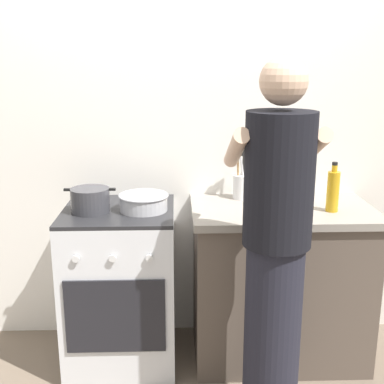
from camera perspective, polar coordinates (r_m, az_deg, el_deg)
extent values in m
plane|color=#6B5B4C|center=(2.97, -0.94, -19.64)|extent=(6.00, 6.00, 0.00)
cube|color=silver|center=(2.99, 2.65, 6.53)|extent=(3.20, 0.10, 2.50)
cube|color=brown|center=(2.94, 9.93, -10.56)|extent=(0.96, 0.56, 0.86)
cube|color=gray|center=(2.78, 10.33, -2.14)|extent=(1.00, 0.60, 0.04)
cube|color=silver|center=(2.90, -8.09, -10.69)|extent=(0.60, 0.60, 0.88)
cube|color=#232326|center=(2.73, -8.43, -2.14)|extent=(0.60, 0.60, 0.02)
cube|color=black|center=(2.63, -8.78, -13.94)|extent=(0.51, 0.01, 0.40)
cylinder|color=silver|center=(2.52, -13.18, -7.48)|extent=(0.04, 0.01, 0.04)
cylinder|color=silver|center=(2.49, -9.09, -7.53)|extent=(0.04, 0.01, 0.04)
cylinder|color=silver|center=(2.48, -4.92, -7.54)|extent=(0.04, 0.01, 0.04)
cylinder|color=#38383D|center=(2.69, -11.57, -0.93)|extent=(0.20, 0.20, 0.13)
cube|color=black|center=(2.69, -14.10, 0.26)|extent=(0.04, 0.02, 0.01)
cube|color=black|center=(2.65, -9.14, 0.31)|extent=(0.04, 0.02, 0.01)
cylinder|color=#B7B7BC|center=(2.68, -5.57, -1.22)|extent=(0.26, 0.26, 0.09)
torus|color=#B7B7BC|center=(2.67, -5.59, -0.41)|extent=(0.27, 0.27, 0.01)
cylinder|color=silver|center=(2.91, 5.69, 0.60)|extent=(0.10, 0.10, 0.14)
cylinder|color=black|center=(2.89, 5.86, 2.21)|extent=(0.01, 0.05, 0.28)
sphere|color=black|center=(2.86, 5.94, 5.15)|extent=(0.03, 0.03, 0.03)
cylinder|color=white|center=(2.89, 5.76, 2.09)|extent=(0.03, 0.03, 0.26)
sphere|color=white|center=(2.86, 5.84, 4.82)|extent=(0.03, 0.03, 0.03)
cylinder|color=silver|center=(2.88, 5.83, 2.20)|extent=(0.06, 0.04, 0.28)
sphere|color=silver|center=(2.85, 5.91, 5.14)|extent=(0.03, 0.03, 0.03)
cylinder|color=#9E7547|center=(2.88, 5.30, 2.13)|extent=(0.02, 0.03, 0.27)
sphere|color=#9E7547|center=(2.85, 5.37, 5.01)|extent=(0.03, 0.03, 0.03)
cylinder|color=black|center=(2.91, 5.72, 2.02)|extent=(0.04, 0.02, 0.23)
sphere|color=black|center=(2.89, 5.78, 4.43)|extent=(0.03, 0.03, 0.03)
cylinder|color=silver|center=(2.82, 11.27, -0.84)|extent=(0.04, 0.04, 0.07)
cylinder|color=red|center=(2.81, 11.31, -0.01)|extent=(0.04, 0.04, 0.02)
cylinder|color=gold|center=(2.74, 15.84, 0.04)|extent=(0.07, 0.07, 0.22)
cylinder|color=gold|center=(2.71, 16.03, 2.61)|extent=(0.03, 0.03, 0.04)
cylinder|color=black|center=(2.71, 16.06, 3.15)|extent=(0.03, 0.03, 0.02)
cylinder|color=black|center=(2.42, 9.15, -15.92)|extent=(0.26, 0.26, 0.90)
cylinder|color=black|center=(2.14, 9.96, 1.38)|extent=(0.30, 0.30, 0.58)
sphere|color=#D3AA8C|center=(2.09, 10.46, 12.40)|extent=(0.20, 0.20, 0.20)
cylinder|color=#D3AA8C|center=(2.23, 5.06, 4.95)|extent=(0.07, 0.41, 0.24)
cylinder|color=#D3AA8C|center=(2.29, 13.55, 4.88)|extent=(0.07, 0.41, 0.24)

